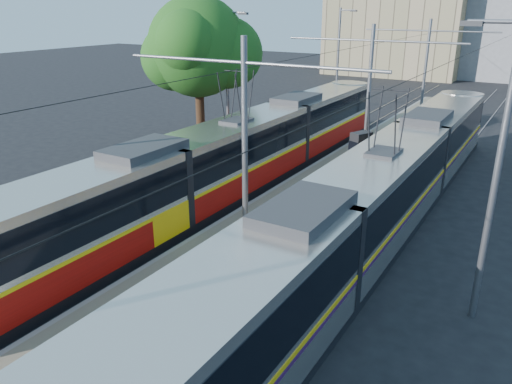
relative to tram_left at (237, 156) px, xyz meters
The scene contains 11 objects.
platform 5.62m from the tram_left, 48.15° to the left, with size 4.00×50.00×0.30m, color gray.
tactile_strip_left 4.77m from the tram_left, 61.85° to the left, with size 0.70×50.00×0.01m, color gray.
tactile_strip_right 6.60m from the tram_left, 38.51° to the left, with size 0.70×50.00×0.01m, color gray.
rails 5.65m from the tram_left, 48.15° to the left, with size 8.71×70.00×0.03m.
tram_left is the anchor object (origin of this frame).
tram_right 7.38m from the tram_left, 12.54° to the right, with size 2.43×31.64×5.50m.
catenary 4.72m from the tram_left, 18.05° to the left, with size 9.20×70.00×7.00m.
street_lamps 9.13m from the tram_left, 65.82° to the left, with size 15.18×38.22×8.00m.
shelter 5.98m from the tram_left, 42.45° to the left, with size 0.97×1.17×2.23m.
tree 7.97m from the tram_left, 137.58° to the left, with size 6.02×5.57×8.75m.
building_left 47.83m from the tram_left, 97.75° to the left, with size 16.32×12.24×15.44m.
Camera 1 is at (8.47, -5.29, 8.15)m, focal length 35.00 mm.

